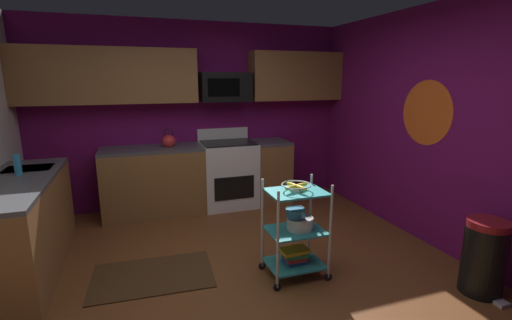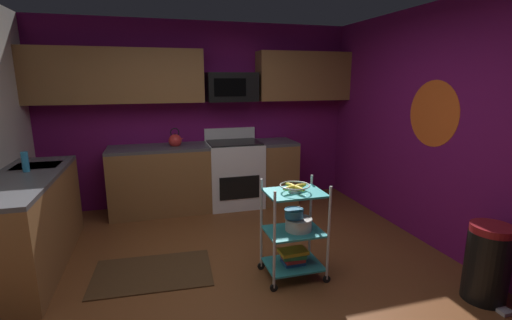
# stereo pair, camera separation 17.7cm
# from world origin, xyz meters

# --- Properties ---
(floor) EXTENTS (4.40, 4.80, 0.04)m
(floor) POSITION_xyz_m (0.00, 0.00, -0.02)
(floor) COLOR brown
(floor) RESTS_ON ground
(wall_back) EXTENTS (4.52, 0.06, 2.60)m
(wall_back) POSITION_xyz_m (0.00, 2.43, 1.30)
(wall_back) COLOR #6B1156
(wall_back) RESTS_ON ground
(wall_right) EXTENTS (0.06, 4.80, 2.60)m
(wall_right) POSITION_xyz_m (2.23, 0.00, 1.30)
(wall_right) COLOR #6B1156
(wall_right) RESTS_ON ground
(wall_flower_decal) EXTENTS (0.00, 0.71, 0.71)m
(wall_flower_decal) POSITION_xyz_m (2.20, 0.34, 1.45)
(wall_flower_decal) COLOR #E5591E
(counter_run) EXTENTS (3.50, 2.45, 0.92)m
(counter_run) POSITION_xyz_m (-0.80, 1.59, 0.46)
(counter_run) COLOR brown
(counter_run) RESTS_ON ground
(oven_range) EXTENTS (0.76, 0.65, 1.10)m
(oven_range) POSITION_xyz_m (0.41, 2.10, 0.48)
(oven_range) COLOR white
(oven_range) RESTS_ON ground
(upper_cabinets) EXTENTS (4.40, 0.33, 0.70)m
(upper_cabinets) POSITION_xyz_m (-0.09, 2.23, 1.85)
(upper_cabinets) COLOR brown
(microwave) EXTENTS (0.70, 0.39, 0.40)m
(microwave) POSITION_xyz_m (0.41, 2.21, 1.70)
(microwave) COLOR black
(rolling_cart) EXTENTS (0.58, 0.41, 0.91)m
(rolling_cart) POSITION_xyz_m (0.49, 0.01, 0.45)
(rolling_cart) COLOR silver
(rolling_cart) RESTS_ON ground
(fruit_bowl) EXTENTS (0.27, 0.27, 0.07)m
(fruit_bowl) POSITION_xyz_m (0.49, 0.01, 0.88)
(fruit_bowl) COLOR silver
(fruit_bowl) RESTS_ON rolling_cart
(mixing_bowl_large) EXTENTS (0.25, 0.25, 0.11)m
(mixing_bowl_large) POSITION_xyz_m (0.54, 0.01, 0.52)
(mixing_bowl_large) COLOR silver
(mixing_bowl_large) RESTS_ON rolling_cart
(mixing_bowl_small) EXTENTS (0.18, 0.18, 0.08)m
(mixing_bowl_small) POSITION_xyz_m (0.50, 0.03, 0.62)
(mixing_bowl_small) COLOR #338CBF
(mixing_bowl_small) RESTS_ON rolling_cart
(book_stack) EXTENTS (0.26, 0.18, 0.14)m
(book_stack) POSITION_xyz_m (0.49, 0.01, 0.20)
(book_stack) COLOR #1E4C8C
(book_stack) RESTS_ON rolling_cart
(kettle) EXTENTS (0.21, 0.18, 0.26)m
(kettle) POSITION_xyz_m (-0.41, 2.10, 1.00)
(kettle) COLOR red
(kettle) RESTS_ON counter_run
(dish_soap_bottle) EXTENTS (0.06, 0.06, 0.20)m
(dish_soap_bottle) POSITION_xyz_m (-1.92, 1.08, 1.02)
(dish_soap_bottle) COLOR #2D8CBF
(dish_soap_bottle) RESTS_ON counter_run
(trash_can) EXTENTS (0.34, 0.42, 0.66)m
(trash_can) POSITION_xyz_m (1.90, -0.77, 0.33)
(trash_can) COLOR black
(trash_can) RESTS_ON ground
(floor_rug) EXTENTS (1.14, 0.76, 0.01)m
(floor_rug) POSITION_xyz_m (-0.78, 0.42, 0.01)
(floor_rug) COLOR #472D19
(floor_rug) RESTS_ON ground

